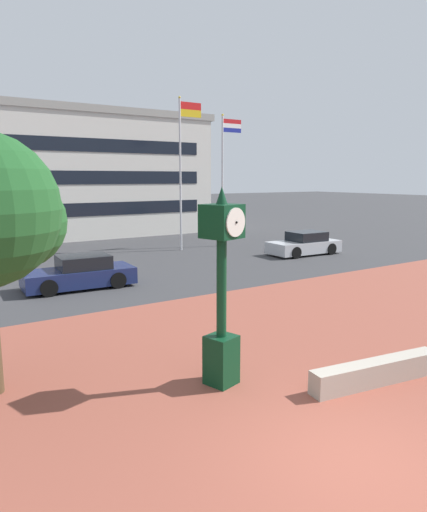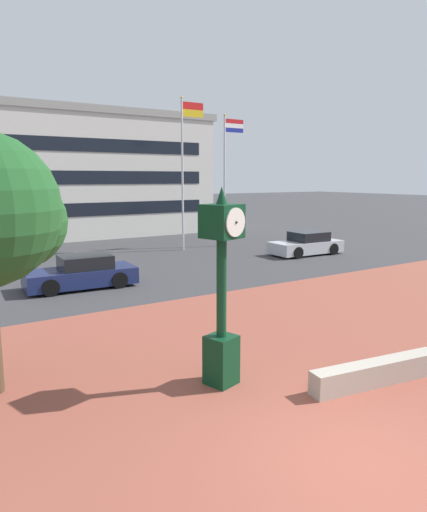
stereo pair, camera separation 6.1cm
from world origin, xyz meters
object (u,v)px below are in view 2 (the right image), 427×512
car_street_near (306,244)px  car_street_distant (82,273)px  street_clock (221,290)px  flagpole_primary (184,163)px  flagpole_secondary (226,171)px  civic_building (22,174)px

car_street_near → car_street_distant: 13.07m
street_clock → flagpole_primary: flagpole_primary is taller
car_street_near → flagpole_primary: bearing=45.8°
flagpole_primary → car_street_distant: bearing=-142.3°
street_clock → car_street_distant: size_ratio=0.96×
flagpole_secondary → car_street_distant: bearing=-150.4°
street_clock → car_street_distant: (0.11, 10.12, -1.44)m
car_street_near → car_street_distant: size_ratio=0.99×
street_clock → car_street_near: 17.34m
car_street_near → car_street_distant: bearing=96.9°
flagpole_primary → flagpole_secondary: (2.94, 0.00, -0.43)m
car_street_near → car_street_distant: same height
car_street_distant → flagpole_primary: size_ratio=0.48×
street_clock → car_street_near: (13.13, 11.24, -1.44)m
car_street_near → flagpole_secondary: 6.86m
car_street_near → civic_building: bearing=35.9°
flagpole_secondary → car_street_near: bearing=-68.8°
car_street_distant → civic_building: civic_building is taller
car_street_distant → flagpole_secondary: (11.03, 6.26, 4.08)m
car_street_near → car_street_distant: (-13.02, -1.12, -0.00)m
car_street_distant → car_street_near: bearing=-82.4°
flagpole_primary → civic_building: bearing=118.9°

